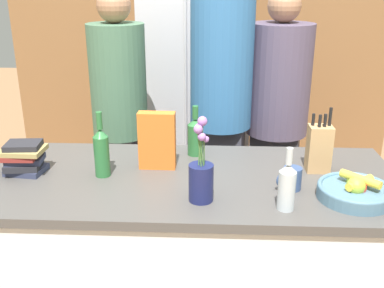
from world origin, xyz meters
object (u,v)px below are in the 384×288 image
(bottle_vinegar, at_px, (287,186))
(person_in_blue, at_px, (221,101))
(knife_block, at_px, (319,148))
(bottle_wine, at_px, (195,136))
(coffee_mug, at_px, (291,178))
(fruit_bowl, at_px, (355,190))
(person_at_sink, at_px, (120,113))
(cereal_box, at_px, (157,141))
(refrigerator, at_px, (196,83))
(bottle_oil, at_px, (101,151))
(book_stack, at_px, (24,158))
(flower_vase, at_px, (201,177))
(person_in_red_tee, at_px, (277,113))

(bottle_vinegar, height_order, person_in_blue, person_in_blue)
(knife_block, bearing_deg, bottle_wine, 163.03)
(coffee_mug, bearing_deg, fruit_bowl, -17.38)
(coffee_mug, xyz_separation_m, person_in_blue, (-0.29, 0.85, 0.10))
(fruit_bowl, bearing_deg, person_at_sink, 139.81)
(cereal_box, height_order, bottle_vinegar, cereal_box)
(cereal_box, xyz_separation_m, person_in_blue, (0.30, 0.66, 0.01))
(refrigerator, relative_size, cereal_box, 7.24)
(refrigerator, xyz_separation_m, bottle_oil, (-0.36, -1.50, 0.03))
(fruit_bowl, distance_m, person_at_sink, 1.50)
(book_stack, bearing_deg, coffee_mug, -5.29)
(refrigerator, relative_size, knife_block, 6.49)
(flower_vase, relative_size, coffee_mug, 3.12)
(knife_block, xyz_separation_m, bottle_vinegar, (-0.20, -0.37, -0.01))
(bottle_oil, distance_m, bottle_vinegar, 0.82)
(person_at_sink, bearing_deg, bottle_wine, -25.57)
(fruit_bowl, height_order, person_in_blue, person_in_blue)
(refrigerator, xyz_separation_m, coffee_mug, (0.46, -1.59, -0.04))
(bottle_oil, bearing_deg, person_in_red_tee, 44.88)
(flower_vase, height_order, cereal_box, flower_vase)
(bottle_oil, bearing_deg, refrigerator, 76.49)
(fruit_bowl, height_order, person_in_red_tee, person_in_red_tee)
(fruit_bowl, relative_size, person_at_sink, 0.18)
(person_in_red_tee, bearing_deg, refrigerator, 145.44)
(bottle_oil, xyz_separation_m, bottle_wine, (0.40, 0.28, -0.02))
(knife_block, bearing_deg, bottle_oil, -173.85)
(fruit_bowl, bearing_deg, person_in_red_tee, 99.45)
(bottle_vinegar, distance_m, person_at_sink, 1.36)
(person_in_red_tee, bearing_deg, coffee_mug, -79.35)
(person_at_sink, bearing_deg, flower_vase, -41.11)
(refrigerator, xyz_separation_m, fruit_bowl, (0.70, -1.67, -0.05))
(person_in_blue, bearing_deg, person_in_red_tee, 30.06)
(bottle_vinegar, bearing_deg, person_in_blue, 102.96)
(book_stack, height_order, person_in_red_tee, person_in_red_tee)
(refrigerator, bearing_deg, bottle_oil, -103.51)
(refrigerator, xyz_separation_m, person_at_sink, (-0.44, -0.70, -0.03))
(flower_vase, height_order, coffee_mug, flower_vase)
(coffee_mug, bearing_deg, bottle_wine, 138.26)
(bottle_oil, bearing_deg, bottle_wine, 34.61)
(book_stack, bearing_deg, bottle_wine, 19.04)
(knife_block, height_order, person_in_blue, person_in_blue)
(knife_block, height_order, bottle_wine, knife_block)
(fruit_bowl, bearing_deg, flower_vase, -176.02)
(fruit_bowl, bearing_deg, bottle_oil, 170.90)
(bottle_wine, bearing_deg, person_in_blue, 74.65)
(flower_vase, bearing_deg, bottle_vinegar, -9.82)
(person_at_sink, bearing_deg, bottle_vinegar, -29.96)
(fruit_bowl, height_order, knife_block, knife_block)
(coffee_mug, height_order, person_in_red_tee, person_in_red_tee)
(bottle_vinegar, bearing_deg, bottle_wine, 123.95)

